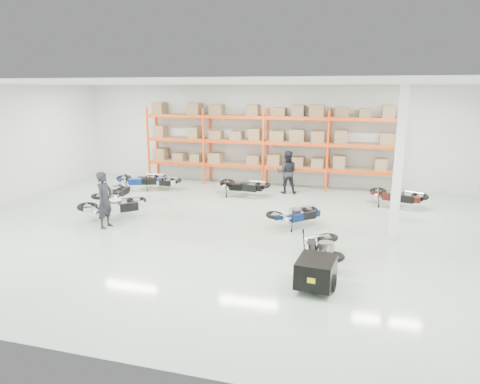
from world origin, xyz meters
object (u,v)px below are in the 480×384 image
(trailer, at_px, (316,272))
(moto_back_d, at_px, (397,192))
(moto_blue_centre, at_px, (296,211))
(moto_back_a, at_px, (141,177))
(moto_touring_right, at_px, (323,243))
(moto_black_far_left, at_px, (114,190))
(moto_back_b, at_px, (160,179))
(person_left, at_px, (105,200))
(moto_silver_left, at_px, (114,202))
(person_back, at_px, (287,172))
(moto_back_c, at_px, (243,182))

(trailer, relative_size, moto_back_d, 0.92)
(moto_blue_centre, relative_size, moto_back_a, 0.86)
(moto_touring_right, bearing_deg, moto_black_far_left, 146.44)
(moto_back_b, xyz_separation_m, person_left, (0.65, -5.24, 0.42))
(moto_silver_left, height_order, moto_back_b, moto_silver_left)
(trailer, distance_m, moto_back_d, 7.98)
(moto_black_far_left, bearing_deg, trailer, 143.47)
(moto_blue_centre, relative_size, trailer, 0.98)
(moto_touring_right, bearing_deg, moto_blue_centre, 101.93)
(person_left, bearing_deg, person_back, -36.73)
(moto_blue_centre, bearing_deg, moto_touring_right, 157.79)
(moto_blue_centre, xyz_separation_m, trailer, (1.08, -4.33, -0.10))
(trailer, bearing_deg, moto_back_d, 79.43)
(moto_black_far_left, bearing_deg, moto_silver_left, 117.90)
(moto_silver_left, xyz_separation_m, moto_black_far_left, (-1.17, 1.87, -0.07))
(person_left, bearing_deg, moto_touring_right, -96.75)
(moto_blue_centre, height_order, moto_silver_left, moto_silver_left)
(moto_blue_centre, height_order, moto_black_far_left, moto_black_far_left)
(moto_back_a, xyz_separation_m, person_back, (6.24, 1.14, 0.32))
(moto_blue_centre, xyz_separation_m, person_back, (-1.04, 4.40, 0.41))
(moto_touring_right, xyz_separation_m, moto_back_b, (-7.59, 6.24, -0.02))
(moto_blue_centre, height_order, trailer, moto_blue_centre)
(moto_back_b, bearing_deg, moto_back_a, 102.07)
(person_left, bearing_deg, trailer, -109.08)
(moto_back_a, xyz_separation_m, moto_back_d, (10.59, 0.07, -0.03))
(moto_black_far_left, distance_m, moto_back_a, 2.32)
(moto_silver_left, distance_m, moto_back_c, 5.45)
(moto_black_far_left, bearing_deg, moto_back_c, -155.51)
(moto_touring_right, height_order, trailer, moto_touring_right)
(moto_black_far_left, relative_size, moto_back_a, 0.91)
(moto_back_d, bearing_deg, moto_silver_left, 132.62)
(moto_touring_right, height_order, moto_back_c, moto_back_c)
(moto_touring_right, bearing_deg, moto_back_d, 60.15)
(trailer, xyz_separation_m, moto_back_a, (-8.36, 7.58, 0.18))
(moto_silver_left, distance_m, moto_back_a, 4.36)
(moto_blue_centre, bearing_deg, moto_black_far_left, 38.78)
(person_back, bearing_deg, moto_back_c, 22.63)
(moto_black_far_left, xyz_separation_m, trailer, (8.29, -5.27, -0.13))
(trailer, bearing_deg, moto_black_far_left, 153.20)
(moto_black_far_left, relative_size, moto_touring_right, 1.08)
(trailer, height_order, moto_back_b, moto_back_b)
(person_left, bearing_deg, moto_blue_centre, -72.07)
(person_back, bearing_deg, moto_silver_left, 38.23)
(moto_black_far_left, xyz_separation_m, moto_back_d, (10.52, 2.39, 0.03))
(moto_back_c, bearing_deg, moto_back_a, 96.67)
(person_back, bearing_deg, moto_back_b, 0.71)
(moto_touring_right, relative_size, person_left, 0.90)
(moto_silver_left, bearing_deg, moto_back_b, -39.02)
(moto_back_a, xyz_separation_m, person_left, (1.42, -4.99, 0.32))
(moto_silver_left, bearing_deg, moto_back_d, -110.62)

